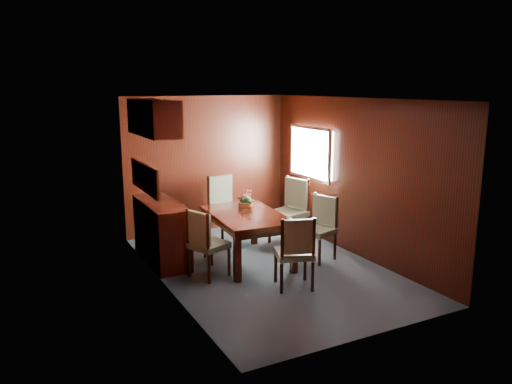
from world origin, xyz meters
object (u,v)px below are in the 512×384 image
dining_table (247,220)px  flower_centerpiece (246,199)px  chair_head (296,249)px  chair_right_near (320,224)px  sideboard (161,232)px  chair_left_near (205,240)px

dining_table → flower_centerpiece: bearing=69.6°
chair_head → flower_centerpiece: size_ratio=3.91×
dining_table → chair_right_near: bearing=-17.1°
flower_centerpiece → sideboard: bearing=172.4°
chair_right_near → chair_head: 1.26m
dining_table → chair_head: bearing=-81.8°
dining_table → chair_head: (0.08, -1.23, -0.09)m
chair_left_near → chair_head: bearing=23.1°
dining_table → chair_right_near: (1.03, -0.40, -0.09)m
chair_right_near → chair_head: (-0.95, -0.83, 0.00)m
dining_table → chair_head: chair_head is taller
sideboard → chair_left_near: size_ratio=1.46×
chair_right_near → chair_head: size_ratio=1.00×
chair_left_near → chair_right_near: chair_right_near is taller
dining_table → flower_centerpiece: 0.51m
sideboard → flower_centerpiece: size_ratio=5.62×
sideboard → chair_left_near: 0.98m
chair_head → chair_right_near: bearing=59.5°
chair_head → flower_centerpiece: (0.10, 1.65, 0.31)m
sideboard → chair_head: chair_head is taller
sideboard → chair_right_near: (2.15, -0.99, 0.09)m
chair_left_near → chair_right_near: 1.83m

